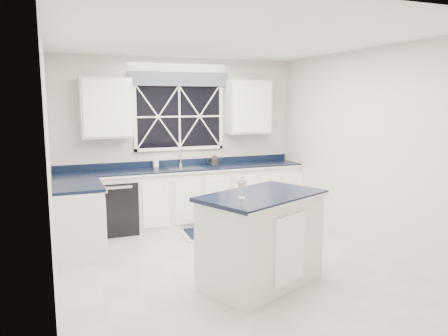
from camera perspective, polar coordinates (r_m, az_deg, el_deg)
name	(u,v)px	position (r m, az deg, el deg)	size (l,w,h in m)	color
ground	(231,266)	(5.50, 0.90, -12.63)	(4.50, 4.50, 0.00)	#A8A8A4
back_wall	(179,141)	(7.28, -5.90, 3.57)	(4.00, 0.10, 2.70)	beige
base_cabinets	(168,201)	(6.90, -7.37, -4.34)	(3.99, 1.60, 0.90)	silver
countertop	(185,169)	(7.05, -5.18, -0.12)	(3.98, 0.64, 0.04)	black
dishwasher	(116,206)	(6.92, -13.91, -4.82)	(0.60, 0.58, 0.82)	black
window	(179,112)	(7.21, -5.86, 7.34)	(1.65, 0.09, 1.26)	black
upper_cabinets	(181,107)	(7.09, -5.59, 7.88)	(3.10, 0.34, 0.90)	silver
faucet	(181,157)	(7.21, -5.64, 1.50)	(0.05, 0.20, 0.30)	silver
island	(261,239)	(4.88, 4.86, -9.17)	(1.57, 1.30, 1.01)	silver
rug	(220,231)	(6.82, -0.56, -8.25)	(1.22, 0.79, 0.02)	beige
kettle	(215,160)	(7.32, -1.23, 1.05)	(0.25, 0.17, 0.17)	#2C2C2E
wine_glass	(242,183)	(4.48, 2.31, -1.97)	(0.10, 0.10, 0.23)	silver
soap_bottle	(156,162)	(7.14, -8.92, 0.78)	(0.08, 0.08, 0.17)	silver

